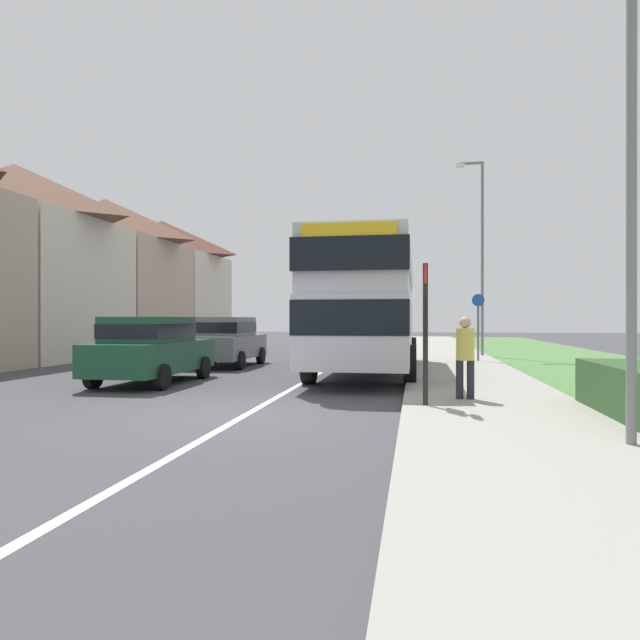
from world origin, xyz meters
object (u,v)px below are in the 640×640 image
(double_decker_bus, at_px, (368,301))
(street_lamp_mid, at_px, (480,246))
(parked_car_dark_green, at_px, (151,347))
(bus_stop_sign, at_px, (425,324))
(parked_car_grey, at_px, (225,339))
(street_lamp_near, at_px, (621,127))
(pedestrian_at_stop, at_px, (465,353))
(cycle_route_sign, at_px, (478,324))

(double_decker_bus, bearing_deg, street_lamp_mid, 62.29)
(parked_car_dark_green, height_order, bus_stop_sign, bus_stop_sign)
(parked_car_grey, bearing_deg, street_lamp_near, -51.36)
(parked_car_dark_green, distance_m, pedestrian_at_stop, 7.82)
(pedestrian_at_stop, relative_size, street_lamp_near, 0.25)
(bus_stop_sign, height_order, street_lamp_near, street_lamp_near)
(parked_car_grey, height_order, bus_stop_sign, bus_stop_sign)
(pedestrian_at_stop, bearing_deg, parked_car_grey, 134.38)
(cycle_route_sign, relative_size, street_lamp_near, 0.37)
(bus_stop_sign, bearing_deg, street_lamp_near, -50.10)
(street_lamp_mid, bearing_deg, bus_stop_sign, -99.92)
(bus_stop_sign, distance_m, cycle_route_sign, 11.08)
(parked_car_grey, distance_m, street_lamp_near, 14.52)
(parked_car_dark_green, distance_m, parked_car_grey, 5.19)
(parked_car_dark_green, height_order, cycle_route_sign, cycle_route_sign)
(pedestrian_at_stop, distance_m, street_lamp_near, 4.90)
(double_decker_bus, xyz_separation_m, parked_car_dark_green, (-5.17, -3.24, -1.22))
(parked_car_grey, xyz_separation_m, street_lamp_mid, (9.05, 5.67, 3.71))
(parked_car_grey, bearing_deg, pedestrian_at_stop, -45.62)
(parked_car_dark_green, bearing_deg, parked_car_grey, 88.61)
(parked_car_dark_green, xyz_separation_m, street_lamp_near, (8.99, -5.91, 3.02))
(parked_car_dark_green, bearing_deg, cycle_route_sign, 41.28)
(pedestrian_at_stop, distance_m, bus_stop_sign, 1.28)
(double_decker_bus, height_order, parked_car_dark_green, double_decker_bus)
(double_decker_bus, height_order, bus_stop_sign, double_decker_bus)
(double_decker_bus, distance_m, street_lamp_mid, 8.97)
(bus_stop_sign, bearing_deg, double_decker_bus, 103.56)
(pedestrian_at_stop, relative_size, cycle_route_sign, 0.66)
(pedestrian_at_stop, bearing_deg, double_decker_bus, 112.50)
(parked_car_dark_green, distance_m, bus_stop_sign, 7.46)
(cycle_route_sign, bearing_deg, double_decker_bus, -128.90)
(pedestrian_at_stop, relative_size, bus_stop_sign, 0.64)
(cycle_route_sign, bearing_deg, parked_car_grey, -163.82)
(bus_stop_sign, relative_size, street_lamp_mid, 0.32)
(double_decker_bus, bearing_deg, bus_stop_sign, -76.44)
(street_lamp_near, height_order, street_lamp_mid, street_lamp_mid)
(cycle_route_sign, bearing_deg, pedestrian_at_stop, -97.40)
(parked_car_dark_green, height_order, pedestrian_at_stop, parked_car_dark_green)
(street_lamp_near, bearing_deg, parked_car_grey, 128.64)
(parked_car_dark_green, relative_size, pedestrian_at_stop, 2.45)
(parked_car_grey, bearing_deg, parked_car_dark_green, -91.39)
(street_lamp_mid, bearing_deg, double_decker_bus, -117.71)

